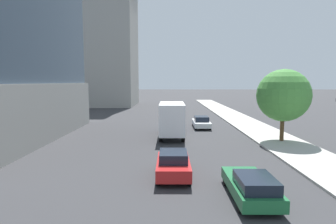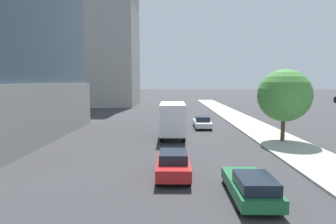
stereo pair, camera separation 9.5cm
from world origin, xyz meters
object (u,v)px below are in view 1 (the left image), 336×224
(street_tree, at_px, (283,95))
(car_white, at_px, (201,122))
(construction_building, at_px, (104,32))
(car_green, at_px, (251,186))
(box_truck, at_px, (172,118))
(car_red, at_px, (173,164))

(street_tree, distance_m, car_white, 10.90)
(construction_building, distance_m, car_green, 58.37)
(construction_building, height_order, car_green, construction_building)
(street_tree, height_order, box_truck, street_tree)
(car_red, distance_m, box_truck, 11.82)
(car_white, relative_size, car_green, 1.04)
(car_red, xyz_separation_m, car_white, (3.59, 17.49, -0.09))
(box_truck, bearing_deg, car_white, 57.87)
(construction_building, xyz_separation_m, street_tree, (25.34, -40.23, -12.58))
(car_green, relative_size, box_truck, 0.60)
(car_white, bearing_deg, car_red, -101.61)
(car_white, distance_m, car_green, 20.59)
(construction_building, bearing_deg, car_green, -70.29)
(construction_building, relative_size, car_red, 9.80)
(car_white, bearing_deg, car_green, -90.00)
(construction_building, relative_size, car_green, 8.72)
(car_red, bearing_deg, construction_building, 107.14)
(car_red, relative_size, car_white, 0.86)
(street_tree, relative_size, car_green, 1.44)
(construction_building, relative_size, street_tree, 6.08)
(street_tree, distance_m, box_truck, 10.55)
(car_white, relative_size, box_truck, 0.62)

